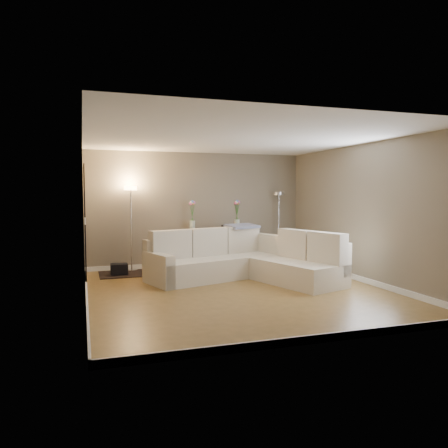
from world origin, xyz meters
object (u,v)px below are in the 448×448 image
object	(u,v)px
floor_lamp_lit	(131,211)
floor_lamp_unlit	(279,213)
sectional_sofa	(244,261)
console_table	(212,246)

from	to	relation	value
floor_lamp_lit	floor_lamp_unlit	distance (m)	3.48
sectional_sofa	floor_lamp_unlit	xyz separation A→B (m)	(1.49, 1.59, 0.85)
sectional_sofa	floor_lamp_lit	world-z (taller)	floor_lamp_lit
floor_lamp_lit	floor_lamp_unlit	world-z (taller)	floor_lamp_lit
sectional_sofa	floor_lamp_lit	size ratio (longest dim) A/B	1.88
floor_lamp_lit	floor_lamp_unlit	xyz separation A→B (m)	(3.48, 0.01, -0.08)
console_table	floor_lamp_lit	xyz separation A→B (m)	(-1.84, -0.12, 0.82)
sectional_sofa	floor_lamp_lit	distance (m)	2.71
console_table	floor_lamp_lit	world-z (taller)	floor_lamp_lit
sectional_sofa	console_table	world-z (taller)	sectional_sofa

